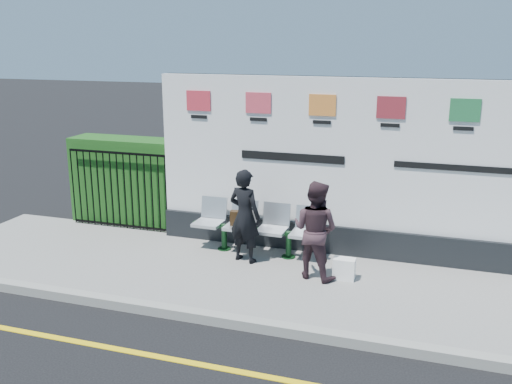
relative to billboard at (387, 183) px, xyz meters
The scene contains 12 objects.
ground 4.13m from the billboard, 97.40° to the right, with size 80.00×80.00×0.00m, color black.
pavement 1.98m from the billboard, 110.32° to the right, with size 14.00×3.00×0.12m, color gray.
kerb 3.19m from the billboard, 99.95° to the right, with size 14.00×0.18×0.14m, color gray.
yellow_line 4.13m from the billboard, 97.40° to the right, with size 14.00×0.10×0.01m, color yellow.
billboard is the anchor object (origin of this frame).
hedge 5.11m from the billboard, behind, with size 2.35×0.70×1.70m, color #1B4E17.
railing 5.10m from the billboard, behind, with size 2.05×0.06×1.54m, color black, non-canonical shape.
bench 2.41m from the billboard, 166.77° to the right, with size 2.24×0.58×0.48m, color #B8BDC1, non-canonical shape.
woman_left 2.40m from the billboard, 158.06° to the right, with size 0.57×0.38×1.57m, color black.
woman_right 1.58m from the billboard, 128.78° to the right, with size 0.75×0.58×1.54m, color #39252B.
handbag_brown 2.55m from the billboard, 168.46° to the right, with size 0.32×0.14×0.25m, color black.
carrier_bag_white 1.66m from the billboard, 113.02° to the right, with size 0.33×0.20×0.33m, color white.
Camera 1 is at (1.26, -5.46, 3.72)m, focal length 40.00 mm.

